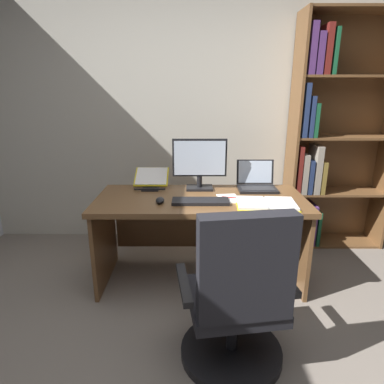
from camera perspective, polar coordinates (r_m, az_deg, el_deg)
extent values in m
cube|color=beige|center=(3.37, 2.10, 15.14)|extent=(4.98, 0.12, 2.78)
cube|color=brown|center=(2.55, 1.61, -1.37)|extent=(1.62, 0.72, 0.04)
cube|color=brown|center=(2.78, -14.84, -8.35)|extent=(0.03, 0.66, 0.68)
cube|color=brown|center=(2.82, 17.71, -8.26)|extent=(0.03, 0.66, 0.68)
cube|color=brown|center=(2.98, 1.40, -5.25)|extent=(1.50, 0.03, 0.47)
cube|color=brown|center=(3.29, 17.31, 9.13)|extent=(0.02, 0.34, 2.18)
cube|color=brown|center=(3.60, 23.71, 9.11)|extent=(0.95, 0.01, 2.18)
cube|color=brown|center=(3.74, 22.69, -7.85)|extent=(0.90, 0.32, 0.02)
cube|color=#512D66|center=(3.48, 16.99, -5.19)|extent=(0.03, 0.24, 0.41)
cube|color=gold|center=(3.50, 17.84, -5.60)|extent=(0.06, 0.22, 0.36)
cube|color=maroon|center=(3.53, 18.68, -5.54)|extent=(0.04, 0.24, 0.36)
cube|color=gold|center=(3.53, 19.46, -6.15)|extent=(0.05, 0.19, 0.30)
cube|color=#512D66|center=(3.56, 20.09, -5.01)|extent=(0.03, 0.27, 0.41)
cube|color=#195633|center=(3.56, 20.87, -5.63)|extent=(0.03, 0.21, 0.35)
cube|color=brown|center=(3.56, 23.68, 0.08)|extent=(0.90, 0.32, 0.02)
cube|color=maroon|center=(3.33, 17.85, 3.90)|extent=(0.04, 0.27, 0.46)
cube|color=gray|center=(3.33, 18.83, 3.12)|extent=(0.05, 0.21, 0.38)
cube|color=navy|center=(3.35, 19.70, 2.65)|extent=(0.04, 0.21, 0.33)
cube|color=gray|center=(3.39, 20.67, 3.85)|extent=(0.06, 0.27, 0.46)
cube|color=olive|center=(3.40, 21.63, 2.50)|extent=(0.04, 0.21, 0.31)
cube|color=brown|center=(3.45, 24.77, 8.69)|extent=(0.90, 0.32, 0.02)
cube|color=navy|center=(3.25, 18.86, 13.32)|extent=(0.05, 0.25, 0.47)
cube|color=navy|center=(3.26, 19.82, 12.27)|extent=(0.04, 0.23, 0.37)
cube|color=#195633|center=(3.29, 20.44, 11.69)|extent=(0.03, 0.24, 0.30)
cube|color=brown|center=(3.43, 25.94, 17.62)|extent=(0.90, 0.32, 0.02)
cube|color=#512D66|center=(3.24, 20.03, 22.33)|extent=(0.06, 0.20, 0.42)
cube|color=#512D66|center=(3.26, 21.14, 21.49)|extent=(0.05, 0.21, 0.34)
cube|color=maroon|center=(3.29, 22.36, 21.91)|extent=(0.05, 0.21, 0.41)
cube|color=#195633|center=(3.30, 23.44, 21.48)|extent=(0.03, 0.19, 0.38)
cube|color=brown|center=(3.49, 27.23, 26.45)|extent=(0.90, 0.32, 0.02)
cylinder|color=black|center=(2.19, 6.92, -25.76)|extent=(0.60, 0.60, 0.05)
cylinder|color=black|center=(2.07, 7.10, -22.22)|extent=(0.06, 0.06, 0.30)
cube|color=black|center=(1.96, 7.31, -18.04)|extent=(0.56, 0.55, 0.07)
cube|color=black|center=(1.63, 9.59, -13.02)|extent=(0.48, 0.17, 0.55)
cube|color=black|center=(1.84, -1.30, -15.70)|extent=(0.10, 0.39, 0.04)
cube|color=black|center=(1.98, 15.55, -13.93)|extent=(0.10, 0.39, 0.04)
cube|color=black|center=(2.76, 1.43, 0.73)|extent=(0.22, 0.16, 0.02)
cylinder|color=black|center=(2.75, 1.44, 1.84)|extent=(0.04, 0.04, 0.09)
cube|color=black|center=(2.71, 1.47, 5.99)|extent=(0.45, 0.02, 0.31)
cube|color=silver|center=(2.69, 1.48, 5.91)|extent=(0.42, 0.00, 0.28)
cube|color=black|center=(2.78, 11.42, 0.50)|extent=(0.32, 0.22, 0.02)
cube|color=#2D2D30|center=(2.76, 11.50, 0.65)|extent=(0.27, 0.12, 0.00)
cube|color=black|center=(2.87, 11.05, 3.47)|extent=(0.32, 0.05, 0.21)
cube|color=silver|center=(2.87, 11.06, 3.47)|extent=(0.28, 0.04, 0.19)
cube|color=black|center=(2.42, 1.62, -1.63)|extent=(0.42, 0.15, 0.02)
ellipsoid|color=black|center=(2.43, -5.48, -1.44)|extent=(0.06, 0.10, 0.04)
cube|color=black|center=(2.76, -7.12, 0.54)|extent=(0.14, 0.12, 0.01)
cube|color=black|center=(2.72, -7.25, 0.51)|extent=(0.26, 0.01, 0.01)
cube|color=yellow|center=(2.85, -6.91, 2.65)|extent=(0.29, 0.22, 0.12)
cube|color=white|center=(2.84, -6.93, 2.81)|extent=(0.26, 0.20, 0.10)
cube|color=yellow|center=(2.42, 10.40, -2.12)|extent=(0.23, 0.30, 0.01)
cube|color=yellow|center=(2.45, 15.40, -2.19)|extent=(0.23, 0.30, 0.01)
cube|color=white|center=(2.41, 10.42, -1.85)|extent=(0.22, 0.29, 0.02)
cube|color=white|center=(2.45, 15.42, -1.92)|extent=(0.22, 0.29, 0.02)
cylinder|color=#B7B7BC|center=(2.43, 12.93, -1.98)|extent=(0.04, 0.26, 0.02)
cube|color=white|center=(2.52, 6.50, -1.15)|extent=(0.17, 0.23, 0.01)
cylinder|color=maroon|center=(2.52, 6.96, -0.95)|extent=(0.14, 0.05, 0.01)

